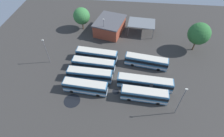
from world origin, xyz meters
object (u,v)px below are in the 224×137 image
bus_row0_slot0 (146,61)px  bus_row1_slot3 (85,87)px  maintenance_shelter (142,23)px  bus_row1_slot0 (97,55)px  lamp_post_by_building (181,101)px  depot_building (110,26)px  bus_row1_slot2 (90,75)px  lamp_post_far_corner (104,28)px  bus_row0_slot3 (144,95)px  lamp_post_near_entrance (46,50)px  bus_row0_slot2 (145,83)px  tree_northwest (199,34)px  bus_row1_slot1 (94,64)px  tree_south_edge (82,16)px

bus_row0_slot0 → bus_row1_slot3: size_ratio=1.10×
bus_row0_slot0 → maintenance_shelter: 17.73m
bus_row1_slot0 → bus_row1_slot3: bearing=85.8°
lamp_post_by_building → maintenance_shelter: bearing=-76.3°
bus_row1_slot0 → depot_building: depot_building is taller
bus_row1_slot2 → lamp_post_far_corner: lamp_post_far_corner is taller
bus_row0_slot3 → depot_building: bearing=-67.4°
bus_row0_slot3 → lamp_post_near_entrance: lamp_post_near_entrance is taller
lamp_post_near_entrance → lamp_post_far_corner: (-15.10, -13.86, -0.39)m
bus_row0_slot2 → tree_northwest: bearing=-133.2°
bus_row1_slot1 → bus_row1_slot3: same height
bus_row1_slot2 → bus_row0_slot0: bearing=-156.1°
depot_building → tree_south_edge: (10.43, -1.09, 2.83)m
bus_row1_slot1 → lamp_post_near_entrance: size_ratio=1.48×
bus_row1_slot1 → bus_row0_slot3: bearing=147.5°
maintenance_shelter → lamp_post_by_building: size_ratio=1.04×
bus_row1_slot2 → lamp_post_far_corner: size_ratio=1.61×
bus_row0_slot3 → bus_row1_slot3: size_ratio=1.01×
depot_building → lamp_post_by_building: (-19.50, 32.17, 2.77)m
lamp_post_far_corner → lamp_post_near_entrance: bearing=42.6°
bus_row1_slot0 → tree_south_edge: 18.67m
bus_row0_slot0 → bus_row1_slot1: (15.39, 2.87, -0.00)m
bus_row1_slot1 → tree_south_edge: bearing=-69.1°
bus_row0_slot3 → bus_row1_slot0: size_ratio=0.92×
lamp_post_near_entrance → tree_northwest: 46.73m
bus_row1_slot0 → bus_row1_slot3: 12.63m
bus_row1_slot1 → lamp_post_far_corner: bearing=-93.7°
bus_row0_slot2 → lamp_post_near_entrance: lamp_post_near_entrance is taller
bus_row0_slot3 → bus_row0_slot0: bearing=-94.0°
bus_row1_slot1 → lamp_post_near_entrance: lamp_post_near_entrance is taller
bus_row1_slot3 → bus_row1_slot2: bearing=-94.6°
bus_row1_slot3 → depot_building: 28.16m
bus_row1_slot0 → bus_row1_slot1: 4.23m
bus_row1_slot3 → depot_building: bearing=-96.6°
bus_row0_slot2 → tree_south_edge: (22.73, -26.04, 3.45)m
bus_row0_slot2 → bus_row0_slot3: same height
bus_row0_slot2 → lamp_post_by_building: (-7.19, 7.21, 3.39)m
lamp_post_by_building → bus_row1_slot3: bearing=-10.5°
bus_row1_slot1 → bus_row1_slot2: bearing=84.8°
bus_row1_slot2 → lamp_post_by_building: size_ratio=1.30×
depot_building → lamp_post_far_corner: 4.93m
lamp_post_by_building → lamp_post_far_corner: bearing=-52.9°
bus_row0_slot0 → depot_building: 21.10m
bus_row1_slot1 → maintenance_shelter: bearing=-124.4°
depot_building → lamp_post_near_entrance: bearing=47.5°
tree_northwest → tree_south_edge: bearing=-12.2°
bus_row1_slot3 → tree_south_edge: (7.18, -29.05, 3.45)m
bus_row0_slot3 → lamp_post_by_building: 8.85m
bus_row1_slot1 → lamp_post_far_corner: size_ratio=1.63×
lamp_post_by_building → bus_row0_slot0: bearing=-66.8°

